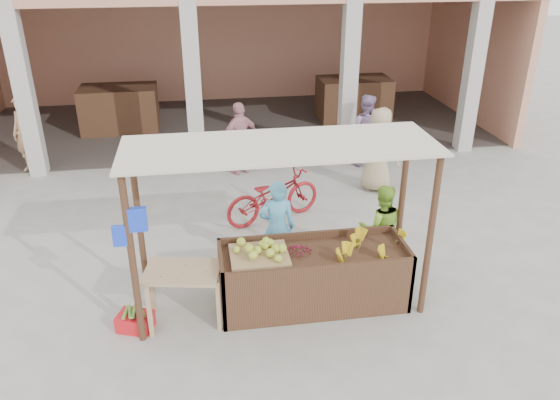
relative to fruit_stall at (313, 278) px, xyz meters
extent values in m
plane|color=gray|center=(-0.50, 0.00, -0.40)|extent=(60.00, 60.00, 0.00)
cube|color=tan|center=(-0.50, 11.40, 1.60)|extent=(14.00, 0.20, 4.00)
cube|color=tan|center=(6.40, 8.50, 1.60)|extent=(0.20, 6.00, 4.00)
cube|color=#B5AFA6|center=(-5.00, 5.65, 1.60)|extent=(0.35, 0.35, 4.00)
cube|color=#B5AFA6|center=(-1.50, 5.65, 1.60)|extent=(0.35, 0.35, 4.00)
cube|color=#B5AFA6|center=(2.00, 5.65, 1.60)|extent=(0.35, 0.35, 4.00)
cube|color=#B5AFA6|center=(5.00, 5.65, 1.60)|extent=(0.35, 0.35, 4.00)
cube|color=#503020|center=(-3.50, 8.50, 0.20)|extent=(2.00, 1.20, 1.20)
cube|color=#503020|center=(3.00, 8.50, 0.20)|extent=(2.00, 1.20, 1.20)
cube|color=#503020|center=(0.00, 0.00, 0.00)|extent=(2.60, 0.95, 0.80)
cylinder|color=#503020|center=(-2.35, -0.45, 0.78)|extent=(0.09, 0.09, 2.35)
cylinder|color=#503020|center=(1.45, -0.45, 0.78)|extent=(0.09, 0.09, 2.35)
cylinder|color=#503020|center=(-2.35, 0.60, 0.78)|extent=(0.09, 0.09, 2.35)
cylinder|color=#503020|center=(1.45, 0.60, 0.78)|extent=(0.09, 0.09, 2.35)
cube|color=beige|center=(-0.45, 0.08, 1.97)|extent=(4.00, 1.35, 0.03)
cube|color=blue|center=(-2.23, -0.45, 1.35)|extent=(0.22, 0.08, 0.30)
cube|color=blue|center=(-2.45, -0.45, 1.15)|extent=(0.18, 0.07, 0.26)
cube|color=#A48254|center=(-0.75, 0.02, 0.43)|extent=(0.79, 0.69, 0.06)
ellipsoid|color=#D0CE3D|center=(-0.75, 0.02, 0.53)|extent=(0.67, 0.59, 0.15)
ellipsoid|color=maroon|center=(-0.22, 0.05, 0.46)|extent=(0.40, 0.33, 0.13)
cube|color=tan|center=(-1.79, -0.13, 0.38)|extent=(1.09, 0.83, 0.04)
cube|color=tan|center=(-2.23, -0.41, -0.02)|extent=(0.06, 0.06, 0.76)
cube|color=tan|center=(-1.35, -0.41, -0.02)|extent=(0.06, 0.06, 0.76)
cube|color=tan|center=(-2.23, 0.15, -0.02)|extent=(0.06, 0.06, 0.76)
cube|color=tan|center=(-1.35, 0.15, -0.02)|extent=(0.06, 0.06, 0.76)
cube|color=red|center=(-2.46, -0.22, -0.28)|extent=(0.53, 0.45, 0.23)
ellipsoid|color=maroon|center=(2.31, 5.31, -0.13)|extent=(0.39, 0.39, 0.54)
ellipsoid|color=maroon|center=(2.62, 5.36, -0.13)|extent=(0.39, 0.39, 0.54)
imported|color=#54ADD9|center=(-0.38, 0.88, 0.42)|extent=(0.64, 0.48, 1.65)
imported|color=#8EC839|center=(1.21, 0.74, 0.35)|extent=(0.77, 0.51, 1.50)
imported|color=maroon|center=(-0.18, 2.63, 0.12)|extent=(1.35, 2.09, 1.03)
imported|color=#C4818A|center=(-0.56, 4.98, 0.46)|extent=(1.15, 0.96, 1.72)
imported|color=tan|center=(2.13, 3.65, 0.57)|extent=(1.11, 1.06, 1.93)
imported|color=tan|center=(-5.19, 5.79, 0.50)|extent=(0.83, 0.77, 1.80)
imported|color=#92759D|center=(2.26, 5.03, 0.50)|extent=(1.02, 0.85, 1.81)
camera|label=1|loc=(-1.46, -6.30, 4.30)|focal=35.00mm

